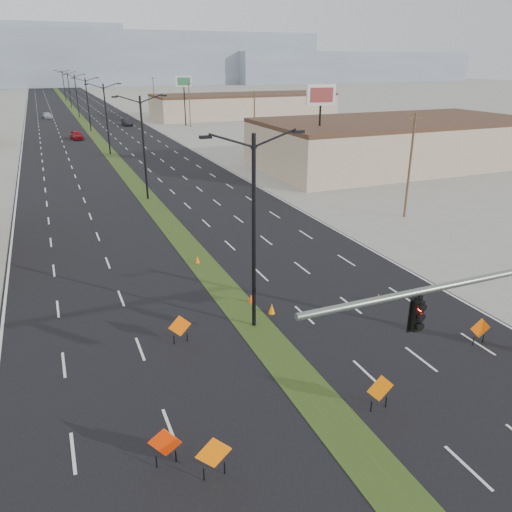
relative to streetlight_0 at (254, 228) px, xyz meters
name	(u,v)px	position (x,y,z in m)	size (l,w,h in m)	color
ground	(396,496)	(0.00, -12.00, -5.42)	(600.00, 600.00, 0.00)	gray
road_surface	(89,129)	(0.00, 88.00, -5.42)	(25.00, 400.00, 0.02)	black
median_strip	(89,129)	(0.00, 88.00, -5.42)	(2.00, 400.00, 0.04)	#273F16
building_se_near	(395,144)	(34.00, 33.00, -2.67)	(36.00, 18.00, 5.50)	tan
building_se_far	(244,106)	(38.00, 98.00, -2.92)	(44.00, 16.00, 5.00)	tan
mesa_center	(125,59)	(40.00, 288.00, 8.58)	(220.00, 50.00, 28.00)	gray
mesa_east	(345,67)	(180.00, 278.00, 3.58)	(160.00, 50.00, 18.00)	gray
streetlight_0	(254,228)	(0.00, 0.00, 0.00)	(5.15, 0.24, 10.02)	black
streetlight_1	(144,145)	(0.00, 28.00, 0.00)	(5.15, 0.24, 10.02)	black
streetlight_2	(106,117)	(0.00, 56.00, 0.00)	(5.15, 0.24, 10.02)	black
streetlight_3	(88,103)	(0.00, 84.00, 0.00)	(5.15, 0.24, 10.02)	black
streetlight_4	(77,94)	(0.00, 112.00, 0.00)	(5.15, 0.24, 10.02)	black
streetlight_5	(69,89)	(0.00, 140.00, 0.00)	(5.15, 0.24, 10.02)	black
streetlight_6	(64,85)	(0.00, 168.00, 0.00)	(5.15, 0.24, 10.02)	black
utility_pole_0	(410,165)	(20.00, 13.00, -0.74)	(1.60, 0.20, 9.00)	#4C3823
utility_pole_1	(254,122)	(20.00, 48.00, -0.74)	(1.60, 0.20, 9.00)	#4C3823
utility_pole_2	(190,104)	(20.00, 83.00, -0.74)	(1.60, 0.20, 9.00)	#4C3823
utility_pole_3	(154,94)	(20.00, 118.00, -0.74)	(1.60, 0.20, 9.00)	#4C3823
car_left	(77,135)	(-3.41, 73.80, -4.66)	(1.79, 4.44, 1.51)	maroon
car_mid	(127,122)	(8.12, 90.84, -4.70)	(1.51, 4.34, 1.43)	black
car_far	(47,116)	(-7.24, 112.28, -4.76)	(1.85, 4.55, 1.32)	#A4A9AD
construction_sign_0	(214,454)	(-5.18, -9.00, -4.44)	(1.25, 0.12, 1.67)	orange
construction_sign_1	(165,444)	(-6.54, -7.83, -4.50)	(1.10, 0.47, 1.56)	#F93305
construction_sign_2	(180,327)	(-4.02, -0.18, -4.52)	(1.15, 0.07, 1.53)	#F35C05
construction_sign_3	(380,390)	(2.00, -8.22, -4.45)	(1.23, 0.08, 1.64)	#D65E04
construction_sign_4	(480,329)	(9.52, -5.97, -4.58)	(1.06, 0.26, 1.43)	#E55204
cone_0	(251,299)	(0.86, 2.50, -5.13)	(0.34, 0.34, 0.57)	#FF3A05
cone_1	(272,309)	(1.42, 0.86, -5.11)	(0.37, 0.37, 0.61)	orange
cone_2	(378,298)	(7.68, -0.27, -5.14)	(0.33, 0.33, 0.55)	orange
cone_3	(197,260)	(-0.27, 9.54, -5.14)	(0.34, 0.34, 0.57)	#FF6605
pole_sign_east_near	(321,102)	(20.97, 30.55, 3.28)	(3.46, 0.78, 10.57)	black
pole_sign_east_far	(184,85)	(19.66, 85.50, 2.86)	(3.20, 1.50, 10.10)	black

